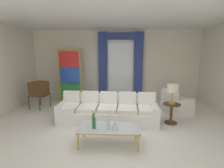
% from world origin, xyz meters
% --- Properties ---
extents(ground_plane, '(16.00, 16.00, 0.00)m').
position_xyz_m(ground_plane, '(0.00, 0.00, 0.00)').
color(ground_plane, white).
extents(wall_rear, '(8.00, 0.12, 3.00)m').
position_xyz_m(wall_rear, '(0.00, 3.06, 1.50)').
color(wall_rear, silver).
rests_on(wall_rear, ground).
extents(ceiling_slab, '(8.00, 7.60, 0.04)m').
position_xyz_m(ceiling_slab, '(0.00, 0.80, 3.02)').
color(ceiling_slab, white).
extents(curtained_window, '(2.00, 0.17, 2.70)m').
position_xyz_m(curtained_window, '(0.22, 2.89, 1.74)').
color(curtained_window, white).
rests_on(curtained_window, ground).
extents(couch_white_long, '(2.94, 1.00, 0.86)m').
position_xyz_m(couch_white_long, '(-0.13, 0.44, 0.31)').
color(couch_white_long, white).
rests_on(couch_white_long, ground).
extents(coffee_table, '(1.35, 0.63, 0.41)m').
position_xyz_m(coffee_table, '(-0.01, -0.92, 0.37)').
color(coffee_table, silver).
rests_on(coffee_table, ground).
extents(bottle_blue_decanter, '(0.07, 0.07, 0.34)m').
position_xyz_m(bottle_blue_decanter, '(-0.38, -0.83, 0.55)').
color(bottle_blue_decanter, gold).
rests_on(bottle_blue_decanter, coffee_table).
extents(bottle_crystal_tall, '(0.08, 0.08, 0.35)m').
position_xyz_m(bottle_crystal_tall, '(-0.33, -1.00, 0.55)').
color(bottle_crystal_tall, '#196B3D').
rests_on(bottle_crystal_tall, coffee_table).
extents(bottle_amber_squat, '(0.07, 0.07, 0.33)m').
position_xyz_m(bottle_amber_squat, '(-0.01, -1.02, 0.54)').
color(bottle_amber_squat, silver).
rests_on(bottle_amber_squat, coffee_table).
extents(bottle_ruby_flask, '(0.12, 0.12, 0.20)m').
position_xyz_m(bottle_ruby_flask, '(0.13, -1.07, 0.48)').
color(bottle_ruby_flask, silver).
rests_on(bottle_ruby_flask, coffee_table).
extents(vintage_tv, '(0.66, 0.71, 1.35)m').
position_xyz_m(vintage_tv, '(-2.77, 1.48, 0.73)').
color(vintage_tv, brown).
rests_on(vintage_tv, ground).
extents(armchair_white, '(0.98, 0.97, 0.80)m').
position_xyz_m(armchair_white, '(2.10, 1.19, 0.29)').
color(armchair_white, white).
rests_on(armchair_white, ground).
extents(stained_glass_divider, '(0.95, 0.05, 2.20)m').
position_xyz_m(stained_glass_divider, '(-1.86, 2.36, 1.06)').
color(stained_glass_divider, gold).
rests_on(stained_glass_divider, ground).
extents(peacock_figurine, '(0.44, 0.60, 0.50)m').
position_xyz_m(peacock_figurine, '(-1.53, 1.97, 0.22)').
color(peacock_figurine, beige).
rests_on(peacock_figurine, ground).
extents(round_side_table, '(0.48, 0.48, 0.59)m').
position_xyz_m(round_side_table, '(1.72, 0.33, 0.36)').
color(round_side_table, brown).
rests_on(round_side_table, ground).
extents(table_lamp_brass, '(0.32, 0.32, 0.57)m').
position_xyz_m(table_lamp_brass, '(1.72, 0.33, 1.03)').
color(table_lamp_brass, '#B29338').
rests_on(table_lamp_brass, round_side_table).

